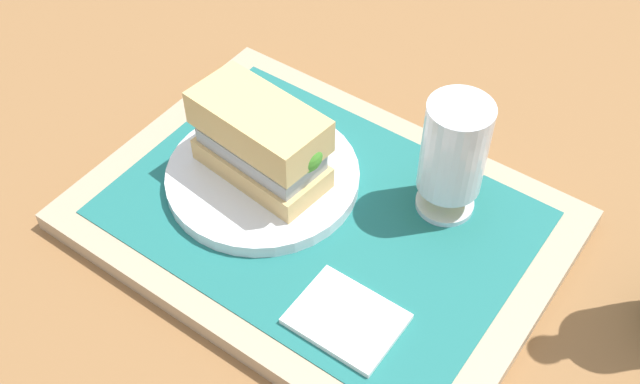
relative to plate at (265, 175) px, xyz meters
name	(u,v)px	position (x,y,z in m)	size (l,w,h in m)	color
ground_plane	(320,226)	(0.07, 0.00, -0.03)	(3.00, 3.00, 0.00)	olive
tray	(320,220)	(0.07, 0.00, -0.02)	(0.44, 0.32, 0.02)	tan
placemat	(320,213)	(0.07, 0.00, -0.01)	(0.38, 0.27, 0.00)	#1E6B66
plate	(265,175)	(0.00, 0.00, 0.00)	(0.19, 0.19, 0.01)	white
sandwich	(265,140)	(0.00, 0.00, 0.05)	(0.14, 0.08, 0.08)	tan
beer_glass	(453,156)	(0.16, 0.07, 0.06)	(0.06, 0.06, 0.12)	silver
napkin_folded	(346,319)	(0.16, -0.09, 0.00)	(0.09, 0.07, 0.01)	white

